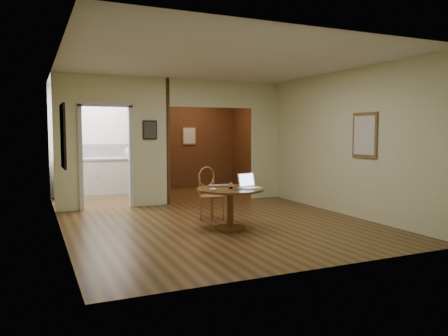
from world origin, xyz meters
name	(u,v)px	position (x,y,z in m)	size (l,w,h in m)	color
floor	(225,226)	(0.00, 0.00, 0.00)	(5.00, 5.00, 0.00)	#442713
room_shell	(149,144)	(-0.47, 3.10, 1.29)	(5.20, 7.50, 5.00)	silver
dining_table	(230,199)	(-0.02, -0.26, 0.49)	(1.07, 1.07, 0.67)	brown
chair	(210,190)	(-0.01, 0.61, 0.53)	(0.50, 0.50, 0.95)	olive
open_laptop	(249,184)	(0.26, -0.36, 0.73)	(0.38, 0.36, 0.23)	white
closed_laptop	(221,186)	(-0.07, -0.03, 0.68)	(0.35, 0.22, 0.03)	#ADADB2
mouse	(213,189)	(-0.39, -0.44, 0.69)	(0.12, 0.07, 0.05)	white
wine_glass	(231,185)	(-0.04, -0.32, 0.72)	(0.09, 0.09, 0.10)	white
pen	(237,190)	(-0.01, -0.50, 0.67)	(0.01, 0.01, 0.16)	#0B1053
kitchen_cabinet	(102,177)	(-1.35, 4.20, 0.47)	(2.06, 0.60, 0.94)	silver
grocery_bag	(130,152)	(-0.67, 4.20, 1.07)	(0.26, 0.22, 0.26)	#C5B190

